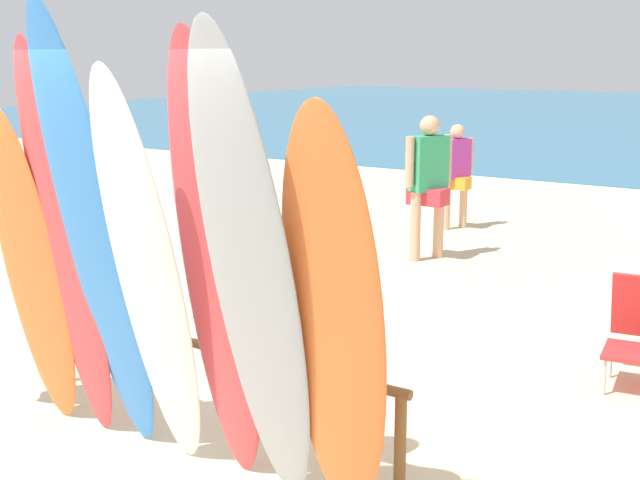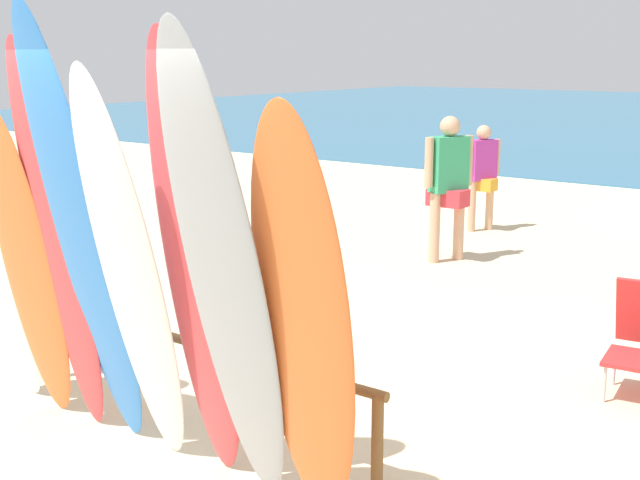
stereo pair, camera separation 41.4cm
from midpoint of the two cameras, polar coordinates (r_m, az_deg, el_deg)
name	(u,v)px [view 1 (the left image)]	position (r m, az deg, el deg)	size (l,w,h in m)	color
surfboard_rack	(199,359)	(5.67, -10.32, -7.93)	(3.12, 0.07, 0.65)	brown
surfboard_orange_1	(32,271)	(5.86, -20.83, -2.00)	(0.51, 0.06, 2.21)	orange
surfboard_red_2	(66,247)	(5.53, -18.91, -0.46)	(0.50, 0.08, 2.62)	#D13D42
surfboard_blue_3	(96,241)	(5.18, -17.18, -0.08)	(0.51, 0.06, 2.86)	#337AD1
surfboard_white_4	(149,279)	(4.92, -13.89, -2.61)	(0.47, 0.07, 2.51)	white
surfboard_red_5	(216,267)	(4.73, -9.55, -1.84)	(0.50, 0.08, 2.66)	#D13D42
surfboard_grey_6	(253,281)	(4.35, -7.28, -2.82)	(0.54, 0.07, 2.73)	#999EA3
surfboard_orange_7	(335,323)	(4.26, -1.80, -5.69)	(0.56, 0.08, 2.32)	orange
beachgoer_by_water	(456,169)	(12.15, 8.25, 4.77)	(0.39, 0.51, 1.50)	tan
beachgoer_strolling	(428,177)	(10.23, 6.20, 4.23)	(0.46, 0.60, 1.76)	tan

